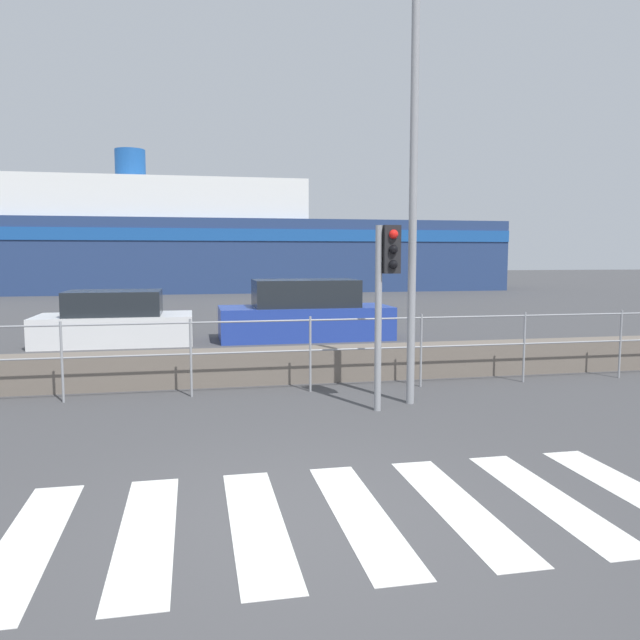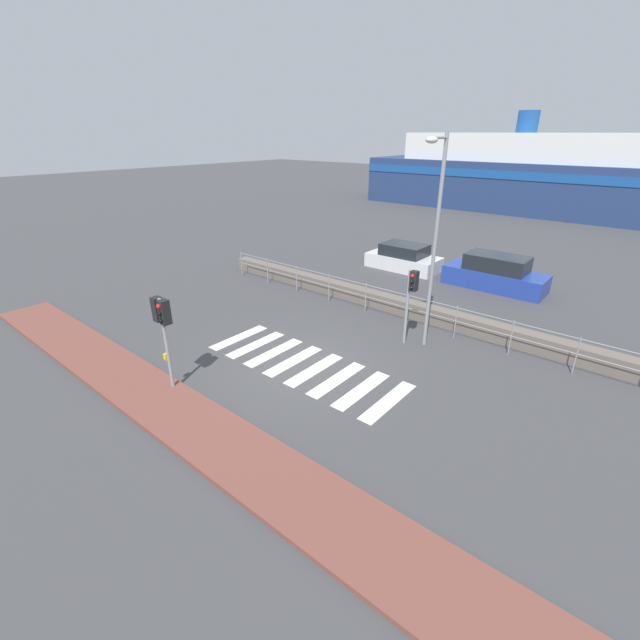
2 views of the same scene
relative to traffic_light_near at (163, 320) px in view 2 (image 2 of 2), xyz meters
The scene contains 11 objects.
ground_plane 4.53m from the traffic_light_near, 60.85° to the left, with size 160.00×160.00×0.00m, color #424244.
sidewalk_brick 2.95m from the traffic_light_near, 18.22° to the right, with size 24.00×1.80×0.12m.
crosswalk 4.55m from the traffic_light_near, 60.45° to the left, with size 6.75×2.40×0.01m.
seawall 9.65m from the traffic_light_near, 78.21° to the left, with size 19.27×0.55×0.60m.
harbor_fence 8.71m from the traffic_light_near, 77.02° to the left, with size 17.38×0.04×1.25m.
traffic_light_near is the anchor object (origin of this frame).
traffic_light_far 7.88m from the traffic_light_near, 61.75° to the left, with size 0.34×0.32×2.67m.
streetlamp 8.48m from the traffic_light_near, 59.08° to the left, with size 0.32×1.20×6.85m.
ferry_boat 38.41m from the traffic_light_near, 88.46° to the left, with size 37.36×7.09×8.58m.
parked_car_white 14.94m from the traffic_light_near, 93.61° to the left, with size 3.83×1.88×1.36m.
parked_car_blue 15.42m from the traffic_light_near, 75.02° to the left, with size 4.57×1.80×1.60m.
Camera 2 is at (8.09, -8.83, 6.85)m, focal length 24.00 mm.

